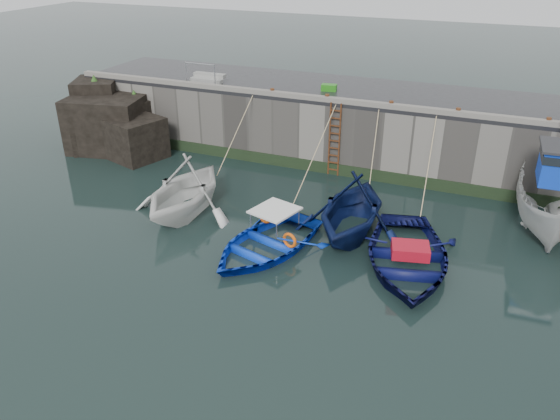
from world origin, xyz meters
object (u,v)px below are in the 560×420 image
at_px(fish_crate, 329,88).
at_px(boat_far_white, 551,202).
at_px(bollard_a, 272,92).
at_px(bollard_b, 327,97).
at_px(boat_near_blacktrim, 350,233).
at_px(bollard_c, 391,104).
at_px(boat_near_white, 186,212).
at_px(bollard_e, 548,121).
at_px(bollard_d, 458,112).
at_px(boat_near_navy, 405,264).
at_px(boat_near_blue, 266,249).
at_px(ladder, 334,140).

bearing_deg(fish_crate, boat_far_white, -28.41).
xyz_separation_m(boat_far_white, bollard_a, (-11.51, 1.96, 2.31)).
distance_m(bollard_a, bollard_b, 2.50).
xyz_separation_m(boat_near_blacktrim, bollard_c, (0.07, 5.07, 3.30)).
bearing_deg(boat_near_white, bollard_e, 23.70).
height_order(bollard_a, bollard_c, same).
height_order(boat_near_white, bollard_a, bollard_a).
bearing_deg(bollard_d, bollard_b, 180.00).
height_order(boat_near_blacktrim, bollard_c, bollard_c).
xyz_separation_m(boat_far_white, bollard_b, (-9.01, 1.96, 2.31)).
bearing_deg(boat_near_white, boat_near_navy, -5.71).
distance_m(boat_near_navy, bollard_a, 10.27).
bearing_deg(boat_near_navy, boat_far_white, 32.77).
height_order(boat_near_navy, bollard_b, bollard_b).
relative_size(boat_near_white, boat_near_blue, 1.01).
height_order(boat_near_blue, bollard_d, bollard_d).
bearing_deg(bollard_b, boat_far_white, -12.28).
xyz_separation_m(bollard_b, bollard_d, (5.30, 0.00, 0.00)).
distance_m(boat_near_navy, bollard_b, 8.66).
distance_m(boat_near_navy, bollard_e, 8.07).
bearing_deg(bollard_c, bollard_e, 0.00).
relative_size(bollard_c, bollard_e, 1.00).
distance_m(bollard_b, bollard_e, 8.50).
bearing_deg(ladder, fish_crate, 115.66).
xyz_separation_m(boat_near_blue, boat_near_navy, (4.51, 0.85, 0.00)).
bearing_deg(fish_crate, ladder, -72.08).
relative_size(boat_near_blacktrim, bollard_a, 16.96).
bearing_deg(bollard_a, boat_near_blue, -68.66).
bearing_deg(boat_near_navy, bollard_c, 94.56).
bearing_deg(bollard_c, fish_crate, 152.95).
height_order(fish_crate, bollard_a, fish_crate).
height_order(boat_near_white, bollard_d, bollard_d).
xyz_separation_m(boat_near_navy, bollard_c, (-2.13, 6.39, 3.30)).
relative_size(boat_near_white, bollard_c, 17.11).
bearing_deg(boat_near_white, bollard_d, 31.28).
height_order(ladder, boat_near_blacktrim, ladder).
height_order(boat_near_navy, bollard_d, bollard_d).
distance_m(boat_near_blacktrim, fish_crate, 8.05).
bearing_deg(boat_near_navy, bollard_d, 71.91).
height_order(ladder, bollard_c, bollard_c).
xyz_separation_m(boat_near_navy, bollard_a, (-7.33, 6.39, 3.30)).
bearing_deg(boat_near_blue, bollard_b, 108.50).
bearing_deg(bollard_e, boat_far_white, -75.53).
height_order(bollard_d, bollard_e, same).
bearing_deg(bollard_c, ladder, -171.33).
height_order(ladder, bollard_a, bollard_a).
relative_size(boat_near_navy, bollard_a, 19.27).
relative_size(boat_near_blacktrim, boat_near_navy, 0.88).
xyz_separation_m(ladder, boat_near_white, (-4.06, -5.55, -1.59)).
relative_size(boat_near_white, boat_far_white, 0.78).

